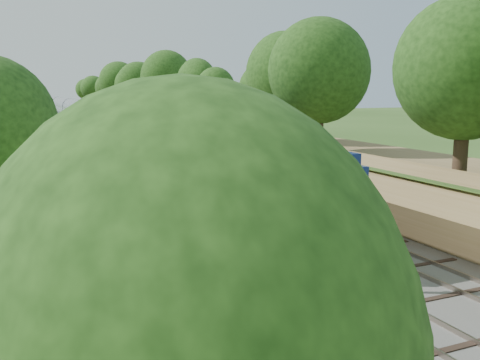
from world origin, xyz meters
name	(u,v)px	position (x,y,z in m)	size (l,w,h in m)	color
ground	(429,337)	(0.00, 0.00, 0.00)	(320.00, 320.00, 0.00)	#2D4C19
trackbed	(113,144)	(2.00, 60.00, 0.07)	(9.50, 170.00, 0.28)	#4C4944
platform	(135,225)	(-5.20, 16.00, 0.19)	(6.40, 68.00, 0.38)	gray
yellow_stripe	(186,217)	(-2.35, 16.00, 0.39)	(0.55, 68.00, 0.01)	gold
embankment	(174,128)	(10.35, 60.00, 1.95)	(10.64, 170.00, 11.70)	brown
signal_gantry	(124,109)	(2.47, 54.99, 4.82)	(8.40, 0.38, 6.20)	slate
trees_behind_platform	(5,140)	(-11.17, 20.67, 4.53)	(7.82, 53.32, 7.21)	#332316
train	(90,125)	(0.00, 66.15, 2.33)	(3.10, 124.08, 4.55)	black
lamppost_mid	(359,294)	(-3.39, -1.02, 2.29)	(0.42, 0.42, 4.28)	black
lamppost_far	(195,201)	(-3.67, 10.51, 2.45)	(0.46, 0.46, 4.63)	black
signal_platform	(265,177)	(-2.90, 5.22, 4.25)	(0.37, 0.29, 6.29)	slate
signal_farside	(266,136)	(6.20, 23.28, 3.97)	(0.35, 0.27, 6.31)	slate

